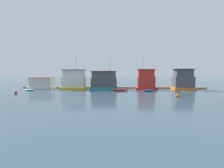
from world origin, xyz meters
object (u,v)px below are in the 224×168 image
Objects in this scene: mooring_post_near_left at (179,85)px; mooring_post_far_left at (104,86)px; houseboat_teal at (104,81)px; dinghy_red at (120,90)px; houseboat_white at (42,83)px; dinghy_navy at (149,90)px; houseboat_yellow at (74,80)px; dinghy_teal at (30,90)px; buoy_red at (16,92)px; houseboat_red at (146,80)px; buoy_orange at (177,95)px; houseboat_orange at (183,80)px.

mooring_post_far_left is at bearing 180.00° from mooring_post_near_left.
mooring_post_far_left is 20.32m from mooring_post_near_left.
houseboat_teal reaches higher than dinghy_red.
houseboat_white is 2.42× the size of dinghy_navy.
houseboat_yellow is 4.78× the size of mooring_post_near_left.
dinghy_navy is at bearing -5.79° from dinghy_red.
mooring_post_far_left is at bearing 21.96° from dinghy_teal.
mooring_post_far_left is at bearing 36.91° from buoy_red.
houseboat_red is 2.02× the size of dinghy_red.
houseboat_yellow is 1.07× the size of houseboat_red.
houseboat_red is 6.94× the size of mooring_post_far_left.
dinghy_teal is 21.76m from dinghy_red.
dinghy_teal is at bearing -158.04° from mooring_post_far_left.
buoy_orange reaches higher than dinghy_teal.
dinghy_navy is 13.22m from mooring_post_far_left.
houseboat_orange is at bearing 1.17° from houseboat_yellow.
houseboat_teal reaches higher than dinghy_navy.
dinghy_navy is (0.00, -4.78, -2.11)m from houseboat_red.
houseboat_teal is 10.90m from houseboat_red.
houseboat_teal is (16.91, -0.56, 0.77)m from houseboat_white.
houseboat_white is 1.24× the size of houseboat_orange.
dinghy_teal is at bearing -169.52° from mooring_post_near_left.
mooring_post_far_left reaches higher than dinghy_teal.
houseboat_orange reaches higher than mooring_post_near_left.
mooring_post_far_left reaches higher than dinghy_red.
houseboat_teal reaches higher than houseboat_white.
dinghy_navy is at bearing 113.97° from buoy_orange.
houseboat_yellow reaches higher than houseboat_white.
houseboat_white reaches higher than dinghy_navy.
buoy_orange is at bearing -74.02° from houseboat_red.
houseboat_yellow is 8.18m from mooring_post_far_left.
buoy_red is (-9.40, -10.59, -2.03)m from houseboat_yellow.
houseboat_yellow is (8.90, -0.49, 0.92)m from houseboat_white.
buoy_orange reaches higher than dinghy_navy.
houseboat_teal is 6.76× the size of mooring_post_far_left.
houseboat_yellow is 3.06× the size of dinghy_teal.
dinghy_red is at bearing 1.77° from dinghy_teal.
mooring_post_near_left is at bearing 18.93° from buoy_red.
houseboat_white is 37.48m from houseboat_orange.
mooring_post_far_left is at bearing 125.86° from dinghy_red.
houseboat_red reaches higher than dinghy_red.
houseboat_white is at bearing -173.97° from mooring_post_far_left.
mooring_post_near_left is at bearing 37.43° from dinghy_navy.
houseboat_yellow reaches higher than buoy_orange.
houseboat_white is 0.78× the size of houseboat_red.
buoy_orange is at bearing -45.94° from mooring_post_far_left.
dinghy_navy is at bearing -23.01° from houseboat_teal.
buoy_orange is (-5.82, -13.92, -2.11)m from houseboat_orange.
dinghy_navy is at bearing -31.73° from mooring_post_far_left.
buoy_red is at bearing -163.60° from houseboat_orange.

